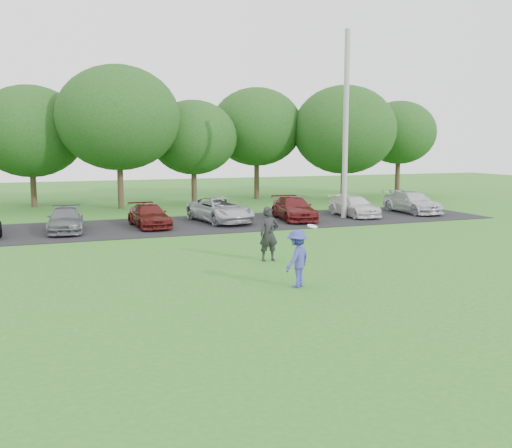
{
  "coord_description": "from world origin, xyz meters",
  "views": [
    {
      "loc": [
        -6.63,
        -13.93,
        3.91
      ],
      "look_at": [
        0.0,
        3.5,
        1.3
      ],
      "focal_mm": 40.0,
      "sensor_mm": 36.0,
      "label": 1
    }
  ],
  "objects": [
    {
      "name": "parked_cars",
      "position": [
        0.85,
        13.0,
        0.61
      ],
      "size": [
        27.93,
        5.01,
        1.24
      ],
      "color": "black",
      "rests_on": "parking_lot"
    },
    {
      "name": "utility_pole",
      "position": [
        8.47,
        12.58,
        4.88
      ],
      "size": [
        0.28,
        0.28,
        9.75
      ],
      "primitive_type": "cylinder",
      "color": "#9A9995",
      "rests_on": "ground"
    },
    {
      "name": "parking_lot",
      "position": [
        0.0,
        13.0,
        0.01
      ],
      "size": [
        32.0,
        6.5,
        0.03
      ],
      "primitive_type": "cube",
      "color": "black",
      "rests_on": "ground"
    },
    {
      "name": "camera_bystander",
      "position": [
        0.51,
        3.63,
        0.92
      ],
      "size": [
        0.68,
        0.45,
        1.84
      ],
      "color": "black",
      "rests_on": "ground"
    },
    {
      "name": "ground",
      "position": [
        0.0,
        0.0,
        0.0
      ],
      "size": [
        100.0,
        100.0,
        0.0
      ],
      "primitive_type": "plane",
      "color": "#28671D",
      "rests_on": "ground"
    },
    {
      "name": "frisbee_player",
      "position": [
        -0.1,
        0.05,
        0.8
      ],
      "size": [
        1.18,
        1.1,
        1.77
      ],
      "color": "#353A97",
      "rests_on": "ground"
    },
    {
      "name": "tree_row",
      "position": [
        1.51,
        22.76,
        4.91
      ],
      "size": [
        42.39,
        9.85,
        8.64
      ],
      "color": "#38281C",
      "rests_on": "ground"
    }
  ]
}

